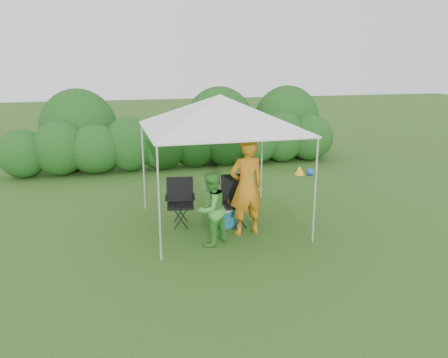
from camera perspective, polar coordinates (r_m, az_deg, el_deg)
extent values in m
plane|color=#325B1C|center=(9.29, 0.29, -6.92)|extent=(70.00, 70.00, 0.00)
ellipsoid|color=#1D5119|center=(14.77, -24.83, 3.00)|extent=(1.50, 1.28, 1.50)
cylinder|color=#382616|center=(14.89, -24.58, 0.74)|extent=(0.12, 0.12, 0.30)
ellipsoid|color=#1D5119|center=(14.61, -20.73, 3.75)|extent=(1.65, 1.40, 1.73)
cylinder|color=#382616|center=(14.75, -20.48, 1.04)|extent=(0.12, 0.12, 0.30)
ellipsoid|color=#1D5119|center=(14.55, -16.50, 3.76)|extent=(1.80, 1.53, 1.57)
cylinder|color=#382616|center=(14.68, -16.31, 1.33)|extent=(0.12, 0.12, 0.30)
ellipsoid|color=#1D5119|center=(14.55, -12.30, 4.48)|extent=(1.58, 1.34, 1.80)
cylinder|color=#382616|center=(14.70, -12.14, 1.61)|extent=(0.12, 0.12, 0.30)
ellipsoid|color=#1D5119|center=(14.65, -8.08, 4.46)|extent=(1.73, 1.47, 1.65)
cylinder|color=#382616|center=(14.79, -7.99, 1.88)|extent=(0.12, 0.12, 0.30)
ellipsoid|color=#1D5119|center=(14.83, -3.95, 4.40)|extent=(1.50, 1.28, 1.50)
cylinder|color=#382616|center=(14.95, -3.91, 2.14)|extent=(0.12, 0.12, 0.30)
ellipsoid|color=#1D5119|center=(15.06, 0.06, 5.03)|extent=(1.65, 1.40, 1.73)
cylinder|color=#382616|center=(15.20, 0.06, 2.38)|extent=(0.12, 0.12, 0.30)
ellipsoid|color=#1D5119|center=(15.38, 3.94, 4.93)|extent=(1.80, 1.53, 1.57)
cylinder|color=#382616|center=(15.51, 3.89, 2.61)|extent=(0.12, 0.12, 0.30)
ellipsoid|color=#1D5119|center=(15.75, 7.65, 5.48)|extent=(1.57, 1.34, 1.80)
cylinder|color=#382616|center=(15.89, 7.56, 2.81)|extent=(0.12, 0.12, 0.30)
ellipsoid|color=#1D5119|center=(16.20, 11.16, 5.33)|extent=(1.72, 1.47, 1.65)
cylinder|color=#382616|center=(16.33, 11.04, 2.99)|extent=(0.12, 0.12, 0.30)
cylinder|color=silver|center=(7.73, -8.47, -3.38)|extent=(0.04, 0.04, 2.10)
cylinder|color=silver|center=(8.58, 11.82, -1.68)|extent=(0.04, 0.04, 2.10)
cylinder|color=silver|center=(10.61, -10.47, 1.58)|extent=(0.04, 0.04, 2.10)
cylinder|color=silver|center=(11.25, 4.93, 2.53)|extent=(0.04, 0.04, 2.10)
cube|color=white|center=(9.20, -0.54, 6.55)|extent=(3.10, 3.10, 0.03)
pyramid|color=white|center=(9.15, -0.54, 8.81)|extent=(3.10, 3.10, 0.70)
cube|color=black|center=(9.52, 1.71, -3.29)|extent=(0.62, 0.57, 0.06)
cube|color=black|center=(9.66, 1.34, -1.03)|extent=(0.60, 0.19, 0.57)
cube|color=black|center=(9.38, -0.10, -2.23)|extent=(0.08, 0.51, 0.03)
cube|color=black|center=(9.54, 3.52, -1.98)|extent=(0.08, 0.51, 0.03)
cylinder|color=black|center=(9.31, 0.59, -5.28)|extent=(0.03, 0.03, 0.48)
cylinder|color=black|center=(9.43, 3.58, -5.03)|extent=(0.03, 0.03, 0.48)
cylinder|color=black|center=(9.77, -0.11, -4.28)|extent=(0.03, 0.03, 0.48)
cylinder|color=black|center=(9.89, 2.74, -4.06)|extent=(0.03, 0.03, 0.48)
cube|color=black|center=(9.54, -5.71, -3.47)|extent=(0.64, 0.60, 0.05)
cube|color=black|center=(9.68, -5.78, -1.32)|extent=(0.58, 0.24, 0.54)
cube|color=black|center=(9.49, -7.51, -2.40)|extent=(0.13, 0.48, 0.03)
cube|color=black|center=(9.49, -3.98, -2.30)|extent=(0.13, 0.48, 0.03)
cylinder|color=black|center=(9.40, -7.12, -5.28)|extent=(0.03, 0.03, 0.46)
cylinder|color=black|center=(9.40, -4.20, -5.20)|extent=(0.03, 0.03, 0.46)
cylinder|color=black|center=(9.85, -7.09, -4.33)|extent=(0.03, 0.03, 0.46)
cylinder|color=black|center=(9.85, -4.30, -4.25)|extent=(0.03, 0.03, 0.46)
imported|color=#C27016|center=(8.89, 2.94, -1.01)|extent=(0.79, 0.57, 2.03)
imported|color=green|center=(8.43, -1.74, -3.96)|extent=(0.90, 0.86, 1.46)
cube|color=teal|center=(9.54, 0.20, -5.11)|extent=(0.55, 0.49, 0.37)
cube|color=silver|center=(9.48, 0.20, -3.96)|extent=(0.58, 0.52, 0.03)
cylinder|color=#592D0C|center=(9.41, 0.62, -3.20)|extent=(0.07, 0.07, 0.25)
cone|color=yellow|center=(14.12, 9.84, 1.14)|extent=(0.34, 0.34, 0.28)
sphere|color=blue|center=(14.08, 11.19, 0.92)|extent=(0.22, 0.22, 0.22)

